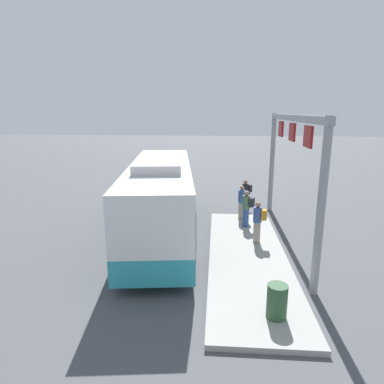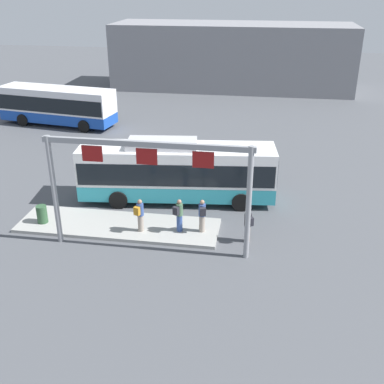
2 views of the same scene
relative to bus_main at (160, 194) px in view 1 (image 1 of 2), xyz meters
The scene contains 9 objects.
ground_plane 1.81m from the bus_main, ahead, with size 120.00×120.00×0.00m, color #4C4F54.
platform_curb 4.61m from the bus_main, 122.81° to the right, with size 10.00×2.80×0.16m, color #9E9E99.
bus_main is the anchor object (origin of this frame).
person_boarding 5.81m from the bus_main, 44.30° to the right, with size 0.51×0.60×1.67m.
person_waiting_near 4.20m from the bus_main, 62.47° to the right, with size 0.43×0.58×1.67m.
person_waiting_mid 3.94m from the bus_main, 77.93° to the right, with size 0.51×0.60×1.67m.
person_waiting_far 4.27m from the bus_main, 104.21° to the right, with size 0.47×0.59×1.67m.
platform_sign_gantry 5.68m from the bus_main, 92.58° to the right, with size 9.11×0.24×5.20m.
trash_bin 7.39m from the bus_main, 146.90° to the right, with size 0.52×0.52×0.90m, color #2D5133.
Camera 1 is at (-13.86, -2.39, 5.32)m, focal length 31.34 mm.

